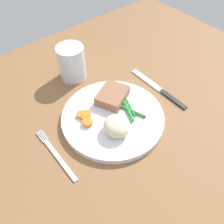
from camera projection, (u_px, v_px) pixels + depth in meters
dining_table at (109, 124)px, 61.23cm from camera, size 120.00×90.00×2.00cm
dinner_plate at (112, 117)px, 60.56cm from camera, size 25.98×25.98×1.60cm
meat_portion at (112, 96)px, 62.48cm from camera, size 10.34×9.60×2.62cm
mashed_potatoes at (117, 126)px, 55.14cm from camera, size 6.16×6.57×3.92cm
carrot_slices at (86, 118)px, 58.66cm from camera, size 3.58×5.53×1.10cm
green_beans at (129, 110)px, 60.45cm from camera, size 4.94×8.40×0.89cm
fork at (56, 155)px, 53.98cm from camera, size 1.44×16.60×0.40cm
knife at (159, 89)px, 68.02cm from camera, size 1.70×20.50×0.64cm
water_glass at (72, 64)px, 68.75cm from camera, size 7.82×7.82×10.09cm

